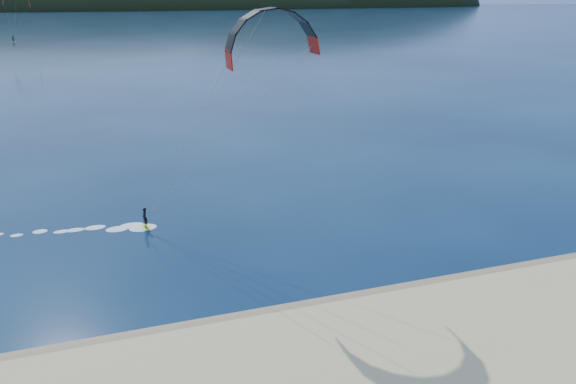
% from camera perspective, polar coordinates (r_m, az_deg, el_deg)
% --- Properties ---
extents(ground, '(1800.00, 1800.00, 0.00)m').
position_cam_1_polar(ground, '(25.72, 4.80, -18.41)').
color(ground, '#061632').
rests_on(ground, ground).
extents(wet_sand, '(220.00, 2.50, 0.10)m').
position_cam_1_polar(wet_sand, '(29.08, 1.34, -13.08)').
color(wet_sand, olive).
rests_on(wet_sand, ground).
extents(headland, '(1200.00, 310.00, 140.00)m').
position_cam_1_polar(headland, '(763.87, -18.14, 18.28)').
color(headland, black).
rests_on(headland, ground).
extents(kitesurfer_near, '(22.36, 7.20, 15.04)m').
position_cam_1_polar(kitesurfer_near, '(34.53, -3.03, 13.24)').
color(kitesurfer_near, '#A9DB19').
rests_on(kitesurfer_near, ground).
extents(kitesurfer_far, '(9.33, 5.18, 15.72)m').
position_cam_1_polar(kitesurfer_far, '(220.44, -27.15, 17.50)').
color(kitesurfer_far, '#A9DB19').
rests_on(kitesurfer_far, ground).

